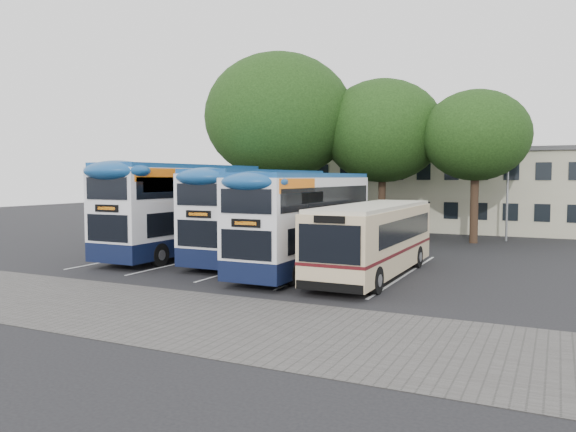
% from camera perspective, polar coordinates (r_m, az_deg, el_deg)
% --- Properties ---
extents(ground, '(120.00, 120.00, 0.00)m').
position_cam_1_polar(ground, '(20.88, -0.17, -7.39)').
color(ground, black).
rests_on(ground, ground).
extents(paving_strip, '(40.00, 6.00, 0.01)m').
position_cam_1_polar(paving_strip, '(17.80, -13.30, -9.48)').
color(paving_strip, '#595654').
rests_on(paving_strip, ground).
extents(bay_lines, '(14.12, 11.00, 0.01)m').
position_cam_1_polar(bay_lines, '(26.95, -2.70, -4.79)').
color(bay_lines, silver).
rests_on(bay_lines, ground).
extents(depot_building, '(32.40, 8.40, 6.20)m').
position_cam_1_polar(depot_building, '(46.28, 14.64, 2.67)').
color(depot_building, '#B6AF92').
rests_on(depot_building, ground).
extents(lamp_post, '(0.25, 1.05, 9.06)m').
position_cam_1_polar(lamp_post, '(38.50, 21.46, 5.16)').
color(lamp_post, gray).
rests_on(lamp_post, ground).
extents(tree_left, '(10.19, 10.19, 12.58)m').
position_cam_1_polar(tree_left, '(39.13, -0.94, 10.04)').
color(tree_left, black).
rests_on(tree_left, ground).
extents(tree_mid, '(8.10, 8.10, 10.64)m').
position_cam_1_polar(tree_mid, '(38.51, 9.59, 8.50)').
color(tree_mid, black).
rests_on(tree_mid, ground).
extents(tree_right, '(6.58, 6.58, 9.47)m').
position_cam_1_polar(tree_right, '(36.74, 18.54, 7.74)').
color(tree_right, black).
rests_on(tree_right, ground).
extents(bus_dd_left, '(2.77, 11.42, 4.76)m').
position_cam_1_polar(bus_dd_left, '(30.03, -10.33, 1.07)').
color(bus_dd_left, '#0D1533').
rests_on(bus_dd_left, ground).
extents(bus_dd_mid, '(2.60, 10.70, 4.46)m').
position_cam_1_polar(bus_dd_mid, '(28.04, -2.78, 0.59)').
color(bus_dd_mid, '#0D1533').
rests_on(bus_dd_mid, ground).
extents(bus_dd_right, '(2.49, 10.28, 4.28)m').
position_cam_1_polar(bus_dd_right, '(24.56, 1.76, -0.12)').
color(bus_dd_right, '#0D1533').
rests_on(bus_dd_right, ground).
extents(bus_single, '(2.55, 10.03, 2.99)m').
position_cam_1_polar(bus_single, '(23.48, 8.78, -1.98)').
color(bus_single, beige).
rests_on(bus_single, ground).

